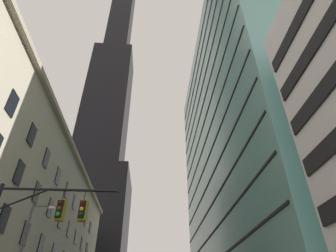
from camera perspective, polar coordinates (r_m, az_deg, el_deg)
name	(u,v)px	position (r m, az deg, el deg)	size (l,w,h in m)	color
station_building	(0,220)	(42.90, -31.42, -16.27)	(14.26, 63.51, 23.26)	#B2A88E
dark_skyscraper	(103,133)	(111.82, -13.34, -1.43)	(24.57, 24.57, 205.58)	black
glass_office_midrise	(244,144)	(53.83, 15.39, -3.52)	(14.95, 51.49, 56.56)	slate
traffic_signal_mast	(39,226)	(15.83, -25.23, -18.17)	(6.32, 0.63, 7.06)	black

